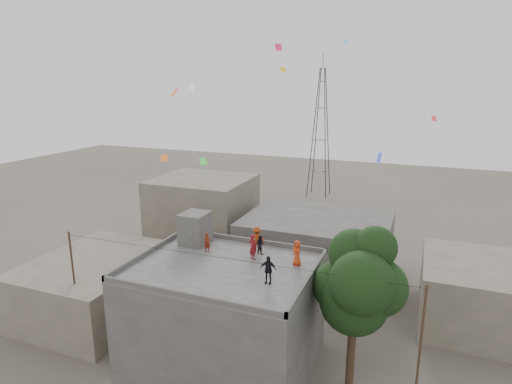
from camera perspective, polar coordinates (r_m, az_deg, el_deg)
ground at (r=27.33m, az=-4.13°, el=-21.60°), size 140.00×140.00×0.00m
main_building at (r=25.66m, az=-4.26°, el=-16.08°), size 10.00×8.00×6.10m
parapet at (r=24.19m, az=-4.40°, el=-9.54°), size 10.00×8.00×0.30m
stair_head_box at (r=27.43m, az=-8.10°, el=-4.79°), size 1.60×1.80×2.00m
neighbor_west at (r=33.27m, az=-20.34°, el=-11.54°), size 8.00×10.00×4.00m
neighbor_north at (r=37.27m, az=8.04°, el=-7.07°), size 12.00×9.00×5.00m
neighbor_northwest at (r=42.82m, az=-7.05°, el=-2.75°), size 9.00×8.00×7.00m
neighbor_east at (r=33.15m, az=27.28°, el=-12.01°), size 7.00×8.00×4.40m
tree at (r=22.85m, az=13.55°, el=-11.84°), size 4.90×4.60×9.10m
utility_line at (r=24.11m, az=-4.52°, el=-16.11°), size 20.12×0.62×7.40m
transmission_tower at (r=61.80m, az=8.59°, el=7.76°), size 2.97×2.97×20.01m
person_red_adult at (r=24.85m, az=-0.42°, el=-7.31°), size 0.66×0.60×1.51m
person_orange_child at (r=24.20m, az=5.49°, el=-8.08°), size 0.81×0.84×1.45m
person_dark_child at (r=25.67m, az=0.56°, el=-7.03°), size 0.68×0.61×1.14m
person_dark_adult at (r=22.03m, az=1.61°, el=-10.31°), size 0.91×0.47×1.48m
person_orange_adult at (r=26.00m, az=0.11°, el=-6.28°), size 1.14×1.02×1.53m
person_red_child at (r=26.08m, az=-6.53°, el=-6.71°), size 0.48×0.52×1.19m
kites at (r=28.41m, az=2.67°, el=12.25°), size 17.29×19.26×12.30m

